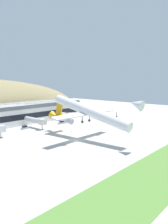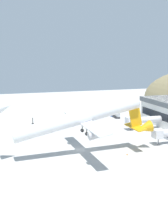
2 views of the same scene
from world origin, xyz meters
TOP-DOWN VIEW (x-y plane):
  - ground_plane at (0.00, 0.00)m, footprint 306.60×306.60m
  - jetway_0 at (-18.51, 32.90)m, footprint 3.38×15.85m
  - cargo_airplane at (6.01, -1.12)m, footprint 35.57×49.71m
  - service_car_1 at (-1.85, 34.88)m, footprint 4.38×2.00m
  - fuel_truck at (-22.56, 30.76)m, footprint 7.43×2.93m
  - box_truck at (-44.29, 32.25)m, footprint 7.84×2.41m
  - traffic_cone_0 at (9.97, 12.56)m, footprint 0.52×0.52m

SIDE VIEW (x-z plane):
  - ground_plane at x=0.00m, z-range 0.00..0.00m
  - traffic_cone_0 at x=9.97m, z-range -0.01..0.57m
  - service_car_1 at x=-1.85m, z-range -0.14..1.49m
  - box_truck at x=-44.29m, z-range -0.08..2.97m
  - fuel_truck at x=-22.56m, z-range -0.06..2.96m
  - jetway_0 at x=-18.51m, z-range 1.28..6.71m
  - cargo_airplane at x=6.01m, z-range 4.45..18.67m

